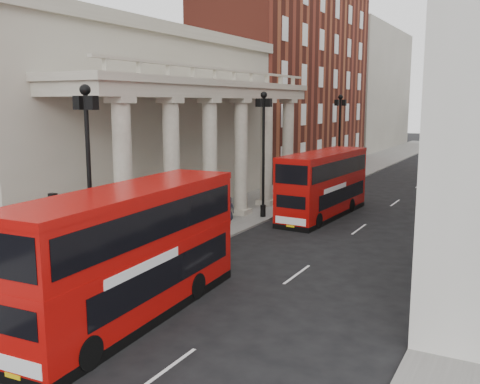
% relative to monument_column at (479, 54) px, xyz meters
% --- Properties ---
extents(ground, '(260.00, 260.00, 0.00)m').
position_rel_monument_column_xyz_m(ground, '(-6.00, -92.00, -15.98)').
color(ground, black).
rests_on(ground, ground).
extents(sidewalk_west, '(6.00, 140.00, 0.12)m').
position_rel_monument_column_xyz_m(sidewalk_west, '(-9.00, -62.00, -15.92)').
color(sidewalk_west, slate).
rests_on(sidewalk_west, ground).
extents(kerb, '(0.20, 140.00, 0.14)m').
position_rel_monument_column_xyz_m(kerb, '(-6.05, -62.00, -15.91)').
color(kerb, slate).
rests_on(kerb, ground).
extents(portico_building, '(9.00, 28.00, 12.00)m').
position_rel_monument_column_xyz_m(portico_building, '(-16.50, -74.00, -9.98)').
color(portico_building, gray).
rests_on(portico_building, ground).
extents(brick_building, '(9.00, 32.00, 22.00)m').
position_rel_monument_column_xyz_m(brick_building, '(-16.50, -44.00, -4.98)').
color(brick_building, maroon).
rests_on(brick_building, ground).
extents(west_building_far, '(9.00, 30.00, 20.00)m').
position_rel_monument_column_xyz_m(west_building_far, '(-16.50, -12.00, -5.98)').
color(west_building_far, gray).
rests_on(west_building_far, ground).
extents(monument_column, '(8.00, 8.00, 54.20)m').
position_rel_monument_column_xyz_m(monument_column, '(0.00, 0.00, 0.00)').
color(monument_column, '#60605E').
rests_on(monument_column, ground).
extents(lamp_post_south, '(1.05, 0.44, 8.32)m').
position_rel_monument_column_xyz_m(lamp_post_south, '(-6.60, -88.00, -11.07)').
color(lamp_post_south, black).
rests_on(lamp_post_south, sidewalk_west).
extents(lamp_post_mid, '(1.05, 0.44, 8.32)m').
position_rel_monument_column_xyz_m(lamp_post_mid, '(-6.60, -72.00, -11.07)').
color(lamp_post_mid, black).
rests_on(lamp_post_mid, sidewalk_west).
extents(lamp_post_north, '(1.05, 0.44, 8.32)m').
position_rel_monument_column_xyz_m(lamp_post_north, '(-6.60, -56.00, -11.07)').
color(lamp_post_north, black).
rests_on(lamp_post_north, sidewalk_west).
extents(traffic_light, '(0.28, 0.33, 4.30)m').
position_rel_monument_column_xyz_m(traffic_light, '(-6.50, -90.02, -12.88)').
color(traffic_light, black).
rests_on(traffic_light, sidewalk_west).
extents(crowd_barriers, '(0.50, 18.75, 1.10)m').
position_rel_monument_column_xyz_m(crowd_barriers, '(-6.35, -89.78, -15.31)').
color(crowd_barriers, gray).
rests_on(crowd_barriers, sidewalk_west).
extents(bus_near, '(3.31, 11.14, 4.75)m').
position_rel_monument_column_xyz_m(bus_near, '(-3.44, -89.35, -13.50)').
color(bus_near, '#AD0A07').
rests_on(bus_near, ground).
extents(bus_far, '(3.00, 10.36, 4.42)m').
position_rel_monument_column_xyz_m(bus_far, '(-3.28, -69.38, -13.67)').
color(bus_far, '#A00A07').
rests_on(bus_far, ground).
extents(pedestrian_a, '(0.65, 0.46, 1.71)m').
position_rel_monument_column_xyz_m(pedestrian_a, '(-9.37, -74.97, -15.01)').
color(pedestrian_a, black).
rests_on(pedestrian_a, sidewalk_west).
extents(pedestrian_b, '(0.80, 0.64, 1.57)m').
position_rel_monument_column_xyz_m(pedestrian_b, '(-10.04, -71.08, -15.08)').
color(pedestrian_b, '#292321').
rests_on(pedestrian_b, sidewalk_west).
extents(pedestrian_c, '(0.85, 0.65, 1.56)m').
position_rel_monument_column_xyz_m(pedestrian_c, '(-8.12, -74.02, -15.08)').
color(pedestrian_c, black).
rests_on(pedestrian_c, sidewalk_west).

